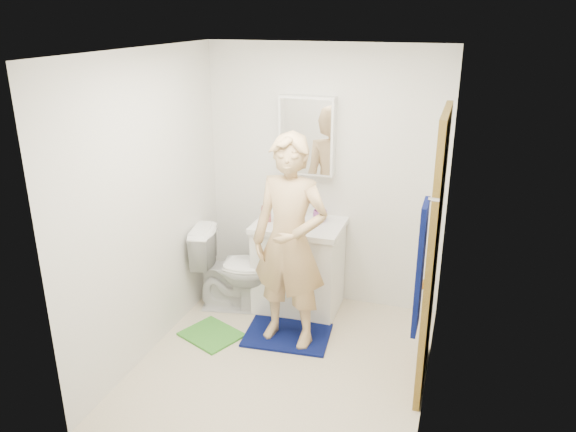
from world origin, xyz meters
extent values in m
cube|color=beige|center=(0.00, 0.00, -0.01)|extent=(2.20, 2.40, 0.02)
cube|color=white|center=(0.00, 0.00, 2.41)|extent=(2.20, 2.40, 0.02)
cube|color=silver|center=(0.00, 1.21, 1.20)|extent=(2.20, 0.02, 2.40)
cube|color=silver|center=(0.00, -1.21, 1.20)|extent=(2.20, 0.02, 2.40)
cube|color=silver|center=(-1.11, 0.00, 1.20)|extent=(0.02, 2.40, 2.40)
cube|color=silver|center=(1.11, 0.00, 1.20)|extent=(0.02, 2.40, 2.40)
cube|color=white|center=(-0.15, 0.91, 0.40)|extent=(0.75, 0.55, 0.80)
cube|color=white|center=(-0.15, 0.91, 0.83)|extent=(0.79, 0.59, 0.05)
cylinder|color=white|center=(-0.15, 0.91, 0.84)|extent=(0.40, 0.40, 0.03)
cylinder|color=silver|center=(-0.15, 1.09, 0.91)|extent=(0.03, 0.03, 0.12)
cube|color=white|center=(-0.15, 1.14, 1.60)|extent=(0.50, 0.12, 0.70)
cube|color=white|center=(-0.15, 1.08, 1.60)|extent=(0.46, 0.01, 0.66)
cube|color=olive|center=(1.07, 0.15, 1.02)|extent=(0.05, 0.80, 2.05)
sphere|color=gold|center=(1.03, -0.17, 0.95)|extent=(0.07, 0.07, 0.07)
cube|color=#08114D|center=(1.03, -0.57, 1.25)|extent=(0.03, 0.24, 0.80)
cylinder|color=silver|center=(1.07, -0.57, 1.67)|extent=(0.06, 0.02, 0.02)
imported|color=white|center=(-0.70, 0.73, 0.40)|extent=(0.85, 0.59, 0.79)
cube|color=#08114D|center=(-0.09, 0.39, 0.01)|extent=(0.76, 0.57, 0.02)
cube|color=green|center=(-0.72, 0.19, 0.01)|extent=(0.59, 0.55, 0.02)
imported|color=#B25653|center=(-0.45, 0.88, 0.95)|extent=(0.11, 0.11, 0.20)
imported|color=#8F4393|center=(0.01, 1.02, 0.90)|extent=(0.14, 0.14, 0.10)
imported|color=tan|center=(-0.05, 0.33, 0.90)|extent=(0.69, 0.51, 1.76)
camera|label=1|loc=(1.21, -3.59, 2.65)|focal=35.00mm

